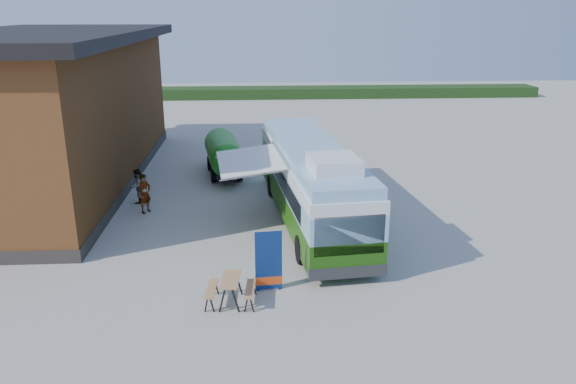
{
  "coord_description": "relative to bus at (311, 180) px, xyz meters",
  "views": [
    {
      "loc": [
        -0.26,
        -18.3,
        8.49
      ],
      "look_at": [
        0.99,
        3.29,
        1.4
      ],
      "focal_mm": 35.0,
      "sensor_mm": 36.0,
      "label": 1
    }
  ],
  "objects": [
    {
      "name": "bus",
      "position": [
        0.0,
        0.0,
        0.0
      ],
      "size": [
        3.86,
        12.36,
        3.74
      ],
      "rotation": [
        0.0,
        0.0,
        0.11
      ],
      "color": "#336811",
      "rests_on": "ground"
    },
    {
      "name": "person_b",
      "position": [
        -7.65,
        2.74,
        -0.99
      ],
      "size": [
        0.92,
        0.98,
        1.6
      ],
      "primitive_type": "imported",
      "rotation": [
        0.0,
        0.0,
        -2.12
      ],
      "color": "#999999",
      "rests_on": "ground"
    },
    {
      "name": "ground",
      "position": [
        -1.95,
        -3.64,
        -1.78
      ],
      "size": [
        100.0,
        100.0,
        0.0
      ],
      "primitive_type": "plane",
      "color": "#BCB7AD",
      "rests_on": "ground"
    },
    {
      "name": "hedge",
      "position": [
        6.05,
        34.36,
        -1.28
      ],
      "size": [
        40.0,
        3.0,
        1.0
      ],
      "primitive_type": "cube",
      "color": "#264419",
      "rests_on": "ground"
    },
    {
      "name": "awning",
      "position": [
        -2.28,
        -0.15,
        0.94
      ],
      "size": [
        3.04,
        4.44,
        0.52
      ],
      "rotation": [
        0.0,
        0.0,
        0.11
      ],
      "color": "white",
      "rests_on": "ground"
    },
    {
      "name": "banner",
      "position": [
        -1.9,
        -6.0,
        -0.97
      ],
      "size": [
        0.87,
        0.24,
        1.99
      ],
      "rotation": [
        0.0,
        0.0,
        0.11
      ],
      "color": "navy",
      "rests_on": "ground"
    },
    {
      "name": "person_a",
      "position": [
        -7.07,
        1.44,
        -0.92
      ],
      "size": [
        0.7,
        0.76,
        1.73
      ],
      "primitive_type": "imported",
      "rotation": [
        0.0,
        0.0,
        0.97
      ],
      "color": "#999999",
      "rests_on": "ground"
    },
    {
      "name": "barn",
      "position": [
        -12.45,
        6.36,
        1.81
      ],
      "size": [
        9.6,
        21.2,
        7.5
      ],
      "color": "brown",
      "rests_on": "ground"
    },
    {
      "name": "picnic_table",
      "position": [
        -3.06,
        -6.77,
        -1.17
      ],
      "size": [
        1.51,
        1.36,
        0.82
      ],
      "rotation": [
        0.0,
        0.0,
        -0.07
      ],
      "color": "tan",
      "rests_on": "ground"
    },
    {
      "name": "slurry_tanker",
      "position": [
        -3.95,
        7.03,
        -0.53
      ],
      "size": [
        2.33,
        5.83,
        2.17
      ],
      "rotation": [
        0.0,
        0.0,
        0.15
      ],
      "color": "#197815",
      "rests_on": "ground"
    }
  ]
}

